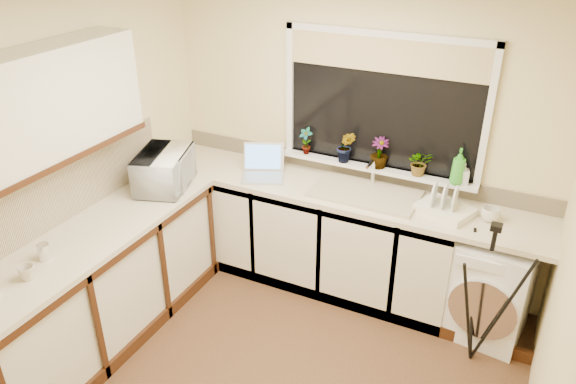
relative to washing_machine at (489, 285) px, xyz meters
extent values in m
plane|color=brown|center=(-1.21, -1.16, -0.40)|extent=(3.20, 3.20, 0.00)
plane|color=white|center=(-1.21, -1.16, 2.05)|extent=(3.20, 3.20, 0.00)
plane|color=beige|center=(-1.21, 0.34, 0.82)|extent=(3.20, 0.00, 3.20)
plane|color=beige|center=(-2.81, -1.16, 0.82)|extent=(0.00, 3.00, 3.00)
plane|color=beige|center=(0.39, -1.16, 0.82)|extent=(0.00, 3.00, 3.00)
cube|color=silver|center=(-1.54, 0.04, 0.03)|extent=(2.55, 0.60, 0.86)
cube|color=silver|center=(-2.51, -1.46, 0.03)|extent=(0.54, 2.40, 0.86)
cube|color=beige|center=(-1.21, 0.04, 0.48)|extent=(3.20, 0.60, 0.04)
cube|color=beige|center=(-2.51, -1.46, 0.48)|extent=(0.60, 2.40, 0.04)
cube|color=silver|center=(-2.65, -1.61, 1.40)|extent=(0.28, 1.90, 0.70)
cube|color=beige|center=(-2.80, -1.46, 0.72)|extent=(0.02, 2.40, 0.45)
cube|color=beige|center=(-1.21, 0.33, 0.57)|extent=(3.20, 0.02, 0.14)
cube|color=black|center=(-1.01, 0.33, 1.15)|extent=(1.50, 0.02, 1.00)
cube|color=tan|center=(-1.01, 0.30, 1.52)|extent=(1.50, 0.02, 0.25)
cube|color=white|center=(-1.01, 0.27, 0.63)|extent=(1.60, 0.14, 0.03)
cube|color=tan|center=(-1.01, 0.04, 0.51)|extent=(0.82, 0.46, 0.03)
cylinder|color=silver|center=(-1.01, 0.22, 0.62)|extent=(0.03, 0.03, 0.24)
cube|color=white|center=(0.00, 0.00, 0.00)|extent=(0.63, 0.62, 0.81)
cube|color=#AAAAB2|center=(-1.86, -0.05, 0.51)|extent=(0.41, 0.36, 0.02)
cube|color=#5A9CF4|center=(-1.93, 0.10, 0.62)|extent=(0.35, 0.22, 0.22)
cylinder|color=white|center=(-2.40, -0.64, 0.60)|extent=(0.15, 0.15, 0.20)
cube|color=white|center=(-0.39, 0.03, 0.52)|extent=(0.45, 0.40, 0.06)
cylinder|color=silver|center=(-2.54, -1.68, 0.55)|extent=(0.08, 0.08, 0.11)
imported|color=white|center=(-2.48, -0.52, 0.64)|extent=(0.51, 0.62, 0.29)
imported|color=#999999|center=(-1.62, 0.26, 0.76)|extent=(0.13, 0.10, 0.23)
imported|color=#999999|center=(-1.26, 0.24, 0.78)|extent=(0.17, 0.14, 0.27)
imported|color=#999999|center=(-0.99, 0.26, 0.77)|extent=(0.18, 0.18, 0.25)
imported|color=#999999|center=(-0.66, 0.27, 0.75)|extent=(0.23, 0.22, 0.20)
imported|color=green|center=(-0.37, 0.24, 0.79)|extent=(0.12, 0.12, 0.28)
imported|color=#999999|center=(-0.33, 0.26, 0.73)|extent=(0.09, 0.10, 0.17)
imported|color=silver|center=(-0.09, 0.06, 0.55)|extent=(0.14, 0.14, 0.10)
imported|color=beige|center=(-2.47, -1.88, 0.54)|extent=(0.12, 0.12, 0.09)
camera|label=1|loc=(0.12, -3.63, 2.49)|focal=34.53mm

